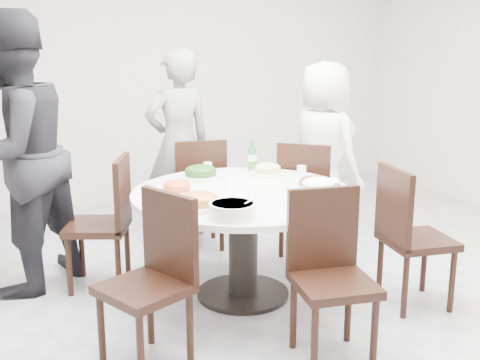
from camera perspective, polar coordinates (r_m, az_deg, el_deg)
name	(u,v)px	position (r m, az deg, el deg)	size (l,w,h in m)	color
floor	(288,304)	(4.17, 4.57, -11.60)	(6.00, 6.00, 0.01)	#A2A2A6
wall_back	(149,70)	(6.54, -8.67, 10.27)	(6.00, 0.01, 2.80)	silver
dining_table	(243,245)	(4.14, 0.30, -6.15)	(1.50, 1.50, 0.75)	white
chair_ne	(307,197)	(4.95, 6.35, -1.63)	(0.42, 0.42, 0.95)	black
chair_n	(197,192)	(5.08, -4.07, -1.19)	(0.42, 0.42, 0.95)	black
chair_nw	(97,223)	(4.38, -13.38, -4.00)	(0.42, 0.42, 0.95)	black
chair_sw	(144,285)	(3.30, -9.10, -9.78)	(0.42, 0.42, 0.95)	black
chair_s	(334,280)	(3.36, 8.92, -9.36)	(0.42, 0.42, 0.95)	black
chair_se	(418,237)	(4.15, 16.50, -5.21)	(0.42, 0.42, 0.95)	black
diner_right	(323,152)	(5.27, 7.90, 2.65)	(0.76, 0.49, 1.56)	white
diner_middle	(179,144)	(5.31, -5.85, 3.38)	(0.61, 0.40, 1.66)	black
diner_left	(15,155)	(4.40, -20.54, 2.24)	(0.94, 0.74, 1.94)	black
dish_greens	(201,173)	(4.39, -3.75, 0.63)	(0.29, 0.29, 0.08)	white
dish_pale	(267,171)	(4.48, 2.62, 0.86)	(0.25, 0.25, 0.07)	white
dish_orange	(177,190)	(3.98, -5.99, -0.91)	(0.23, 0.23, 0.06)	white
dish_redbrown	(316,186)	(4.06, 7.25, -0.53)	(0.31, 0.31, 0.08)	white
dish_tofu	(200,202)	(3.65, -3.82, -2.10)	(0.29, 0.29, 0.08)	white
rice_bowl	(319,193)	(3.81, 7.53, -1.21)	(0.26, 0.26, 0.11)	silver
soup_bowl	(232,210)	(3.47, -0.72, -2.87)	(0.27, 0.27, 0.08)	white
beverage_bottle	(252,156)	(4.61, 1.17, 2.33)	(0.07, 0.07, 0.24)	#2E742E
tea_cups	(207,167)	(4.58, -3.18, 1.23)	(0.07, 0.07, 0.08)	white
chopsticks	(211,172)	(4.58, -2.80, 0.80)	(0.24, 0.04, 0.01)	tan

